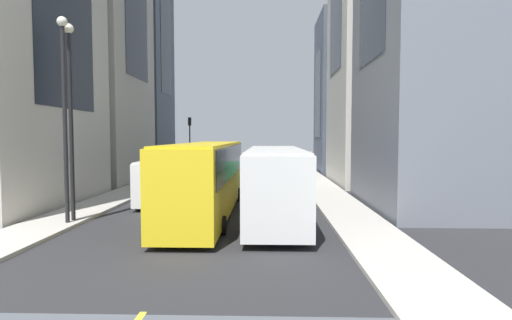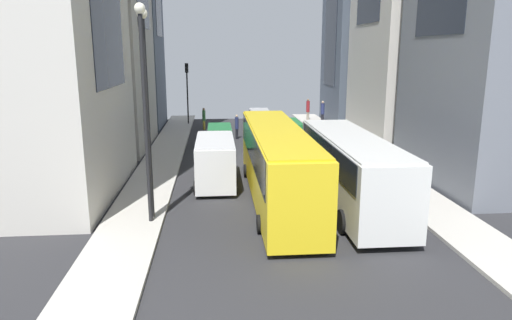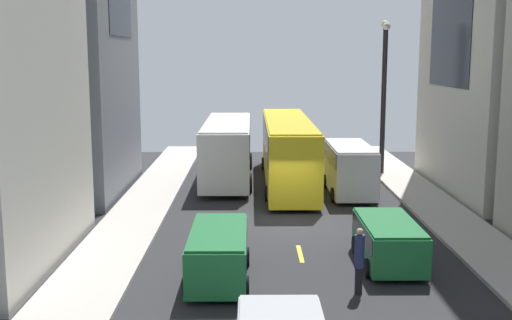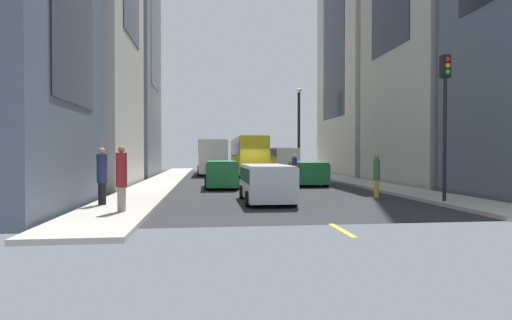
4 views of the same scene
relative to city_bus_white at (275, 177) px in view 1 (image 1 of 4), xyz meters
The scene contains 22 objects.
ground_plane 10.38m from the city_bus_white, 72.18° to the right, with size 40.25×40.25×0.00m, color #28282B.
sidewalk_west 10.56m from the city_bus_white, 110.91° to the right, with size 2.60×44.00×0.15m, color #B2ADA3.
sidewalk_east 14.02m from the city_bus_white, 44.29° to the right, with size 2.60×44.00×0.15m, color #B2ADA3.
lane_stripe_0 30.92m from the city_bus_white, 84.20° to the right, with size 0.16×2.00×0.01m, color yellow.
lane_stripe_1 22.60m from the city_bus_white, 82.04° to the right, with size 0.16×2.00×0.01m, color yellow.
lane_stripe_2 14.38m from the city_bus_white, 77.36° to the right, with size 0.16×2.00×0.01m, color yellow.
lane_stripe_3 6.63m from the city_bus_white, 60.44° to the right, with size 0.16×2.00×0.01m, color yellow.
lane_stripe_4 4.71m from the city_bus_white, 42.97° to the left, with size 0.16×2.00×0.01m, color yellow.
building_west_0 28.67m from the city_bus_white, 110.79° to the right, with size 9.51×8.11×17.06m.
city_bus_white is the anchor object (origin of this frame).
streetcar_yellow 3.58m from the city_bus_white, 19.90° to the right, with size 2.70×14.02×3.59m.
delivery_van_white 7.59m from the city_bus_white, 32.74° to the right, with size 2.25×5.48×2.58m.
car_green_0 16.54m from the city_bus_white, 88.90° to the right, with size 1.96×4.52×1.63m.
car_green_1 16.27m from the city_bus_white, 68.22° to the right, with size 2.00×4.10×1.52m.
car_silver_2 24.18m from the city_bus_white, 85.26° to the right, with size 2.04×4.53×1.59m.
pedestrian_crossing_near 24.08m from the city_bus_white, 72.05° to the right, with size 0.30×0.30×2.04m.
pedestrian_crossing_mid 18.39m from the city_bus_white, 75.61° to the right, with size 0.30×0.30×2.03m.
pedestrian_walking_far 25.77m from the city_bus_white, 99.95° to the right, with size 0.38×0.38×2.15m.
pedestrian_waiting_curb 27.56m from the city_bus_white, 96.96° to the right, with size 0.36×0.36×2.18m.
traffic_light_near_corner 27.46m from the city_bus_white, 70.71° to the right, with size 0.32×0.44×5.89m.
streetlamp_near 9.92m from the city_bus_white, 10.68° to the left, with size 0.44×0.44×8.90m.
streetlamp_far 9.81m from the city_bus_white, ahead, with size 0.44×0.44×8.75m.
Camera 1 is at (-2.77, 28.74, 3.93)m, focal length 28.37 mm.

